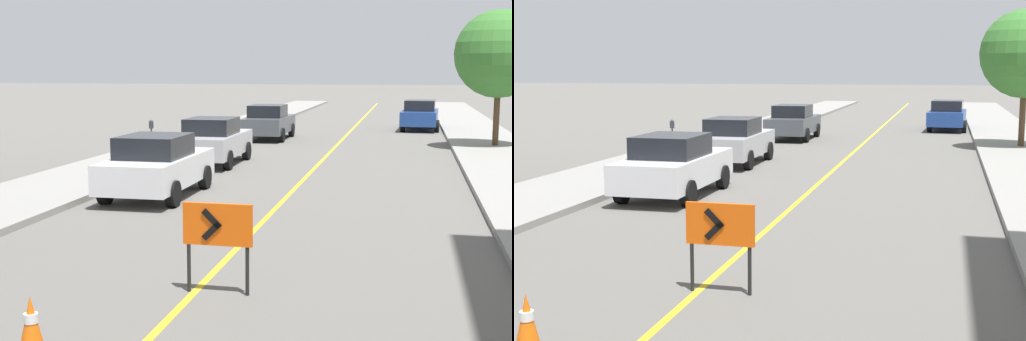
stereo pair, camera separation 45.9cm
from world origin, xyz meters
The scene contains 11 objects.
lane_stripe centered at (0.00, 36.94, 0.00)m, with size 0.12×73.89×0.01m.
sidewalk_left centered at (-6.26, 36.94, 0.08)m, with size 3.14×73.89×0.16m.
sidewalk_right centered at (6.26, 36.94, 0.08)m, with size 3.14×73.89×0.16m.
traffic_cone_fifth centered at (-1.11, 12.91, 0.35)m, with size 0.39×0.39×0.72m.
arrow_barricade_primary centered at (0.35, 15.58, 0.96)m, with size 1.03×0.09×1.33m.
parked_car_curb_near centered at (-3.25, 22.92, 0.80)m, with size 1.93×4.31×1.59m.
parked_car_curb_mid centered at (-3.53, 29.23, 0.80)m, with size 1.93×4.31×1.59m.
parked_car_curb_far centered at (-3.37, 38.11, 0.80)m, with size 1.93×4.31×1.59m.
parked_car_opposite_side centered at (3.52, 44.63, 0.80)m, with size 2.05×4.40×1.59m.
parking_meter_near_curb centered at (-5.04, 27.33, 1.19)m, with size 0.12×0.11×1.47m.
street_tree_right_near centered at (6.42, 36.03, 3.81)m, with size 3.52×3.52×5.42m.
Camera 2 is at (3.46, 6.01, 3.25)m, focal length 50.00 mm.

